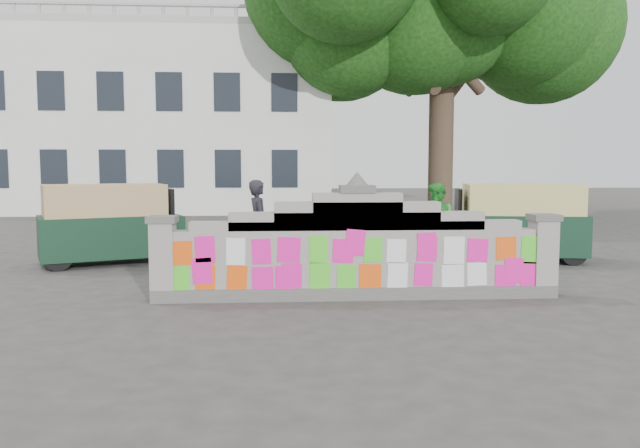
# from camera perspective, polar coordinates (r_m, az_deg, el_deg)

# --- Properties ---
(ground) EXTENTS (100.00, 100.00, 0.00)m
(ground) POSITION_cam_1_polar(r_m,az_deg,el_deg) (10.00, 3.36, -6.80)
(ground) COLOR #383533
(ground) RESTS_ON ground
(parapet_wall) EXTENTS (6.48, 0.44, 2.01)m
(parapet_wall) POSITION_cam_1_polar(r_m,az_deg,el_deg) (9.86, 3.38, -2.55)
(parapet_wall) COLOR #4C4C49
(parapet_wall) RESTS_ON ground
(building) EXTENTS (16.00, 10.00, 8.90)m
(building) POSITION_cam_1_polar(r_m,az_deg,el_deg) (32.27, -14.17, 8.54)
(building) COLOR silver
(building) RESTS_ON ground
(shade_tree) EXTENTS (12.00, 10.00, 12.00)m
(shade_tree) POSITION_cam_1_polar(r_m,az_deg,el_deg) (29.43, 11.20, 18.64)
(shade_tree) COLOR #38281E
(shade_tree) RESTS_ON ground
(cyclist_bike) EXTENTS (1.90, 1.05, 0.94)m
(cyclist_bike) POSITION_cam_1_polar(r_m,az_deg,el_deg) (11.49, -5.62, -2.84)
(cyclist_bike) COLOR black
(cyclist_bike) RESTS_ON ground
(cyclist_rider) EXTENTS (0.52, 0.66, 1.60)m
(cyclist_rider) POSITION_cam_1_polar(r_m,az_deg,el_deg) (11.45, -5.64, -1.22)
(cyclist_rider) COLOR black
(cyclist_rider) RESTS_ON ground
(pedestrian) EXTENTS (1.00, 1.07, 1.74)m
(pedestrian) POSITION_cam_1_polar(r_m,az_deg,el_deg) (13.66, 10.66, 0.06)
(pedestrian) COLOR green
(pedestrian) RESTS_ON ground
(rickshaw_left) EXTENTS (3.17, 2.34, 1.71)m
(rickshaw_left) POSITION_cam_1_polar(r_m,az_deg,el_deg) (14.18, -18.75, 0.13)
(rickshaw_left) COLOR black
(rickshaw_left) RESTS_ON ground
(rickshaw_right) EXTENTS (3.16, 1.86, 1.70)m
(rickshaw_right) POSITION_cam_1_polar(r_m,az_deg,el_deg) (14.52, 17.57, 0.26)
(rickshaw_right) COLOR black
(rickshaw_right) RESTS_ON ground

